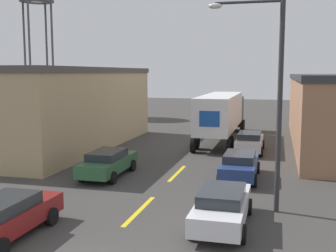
% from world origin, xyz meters
% --- Properties ---
extents(road_centerline, '(0.20, 17.09, 0.01)m').
position_xyz_m(road_centerline, '(0.00, 5.94, 0.00)').
color(road_centerline, yellow).
rests_on(road_centerline, ground_plane).
extents(warehouse_left, '(8.44, 18.63, 5.96)m').
position_xyz_m(warehouse_left, '(-10.66, 18.69, 2.99)').
color(warehouse_left, tan).
rests_on(warehouse_left, ground_plane).
extents(semi_truck, '(2.83, 14.17, 3.84)m').
position_xyz_m(semi_truck, '(0.89, 24.93, 2.33)').
color(semi_truck, black).
rests_on(semi_truck, ground_plane).
extents(parked_car_right_mid, '(1.95, 4.74, 1.41)m').
position_xyz_m(parked_car_right_mid, '(3.47, 12.18, 0.76)').
color(parked_car_right_mid, navy).
rests_on(parked_car_right_mid, ground_plane).
extents(parked_car_right_near, '(1.95, 4.74, 1.41)m').
position_xyz_m(parked_car_right_near, '(3.47, 5.09, 0.76)').
color(parked_car_right_near, silver).
rests_on(parked_car_right_near, ground_plane).
extents(parked_car_left_near, '(1.95, 4.74, 1.41)m').
position_xyz_m(parked_car_left_near, '(-3.47, 2.09, 0.76)').
color(parked_car_left_near, maroon).
rests_on(parked_car_left_near, ground_plane).
extents(parked_car_right_far, '(1.95, 4.74, 1.41)m').
position_xyz_m(parked_car_right_far, '(3.47, 19.99, 0.76)').
color(parked_car_right_far, silver).
rests_on(parked_car_right_far, ground_plane).
extents(parked_car_left_far, '(1.95, 4.74, 1.41)m').
position_xyz_m(parked_car_left_far, '(-3.47, 10.97, 0.76)').
color(parked_car_left_far, '#2D5B38').
rests_on(parked_car_left_far, ground_plane).
extents(street_lamp, '(2.97, 0.32, 8.44)m').
position_xyz_m(street_lamp, '(5.04, 7.22, 4.92)').
color(street_lamp, '#2D2D30').
rests_on(street_lamp, ground_plane).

